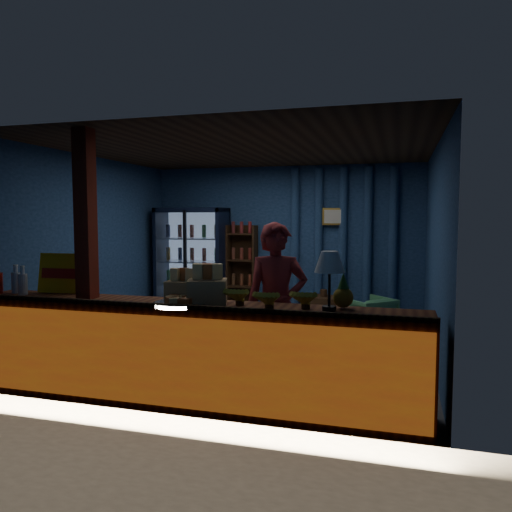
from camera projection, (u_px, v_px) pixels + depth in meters
The scene contains 19 objects.
ground at pixel (246, 351), 6.52m from camera, with size 4.60×4.60×0.00m, color #515154.
room_walls at pixel (246, 231), 6.39m from camera, with size 4.60×4.60×4.60m.
counter at pixel (186, 354), 4.65m from camera, with size 4.40×0.57×0.99m.
support_post at pixel (87, 263), 4.88m from camera, with size 0.16×0.16×2.60m, color maroon.
beverage_cooler at pixel (194, 263), 8.71m from camera, with size 1.20×0.62×1.90m.
bottle_shelf at pixel (243, 272), 8.62m from camera, with size 0.50×0.28×1.60m.
curtain_folds at pixel (343, 244), 8.19m from camera, with size 1.74×0.14×2.50m.
framed_picture at pixel (333, 217), 8.15m from camera, with size 0.36×0.04×0.28m.
shopkeeper at pixel (276, 307), 4.98m from camera, with size 0.62×0.41×1.70m, color maroon.
green_chair at pixel (368, 317), 7.29m from camera, with size 0.62×0.64×0.58m, color #4E9D62.
side_table at pixel (324, 314), 7.62m from camera, with size 0.66×0.53×0.64m.
yellow_sign at pixel (62, 273), 5.23m from camera, with size 0.53×0.13×0.42m.
soda_bottles at pixel (7, 282), 5.22m from camera, with size 0.56×0.17×0.30m.
snack_box_left at pixel (207, 290), 4.58m from camera, with size 0.42×0.38×0.37m.
snack_box_centre at pixel (183, 289), 4.75m from camera, with size 0.31×0.27×0.31m.
pastry_tray at pixel (180, 302), 4.52m from camera, with size 0.50×0.50×0.08m.
banana_bunches at pixel (270, 298), 4.35m from camera, with size 0.87×0.32×0.19m.
table_lamp at pixel (330, 264), 4.22m from camera, with size 0.26×0.26×0.51m.
pineapple at pixel (343, 294), 4.34m from camera, with size 0.18×0.18×0.31m.
Camera 1 is at (1.88, -6.11, 1.76)m, focal length 35.00 mm.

